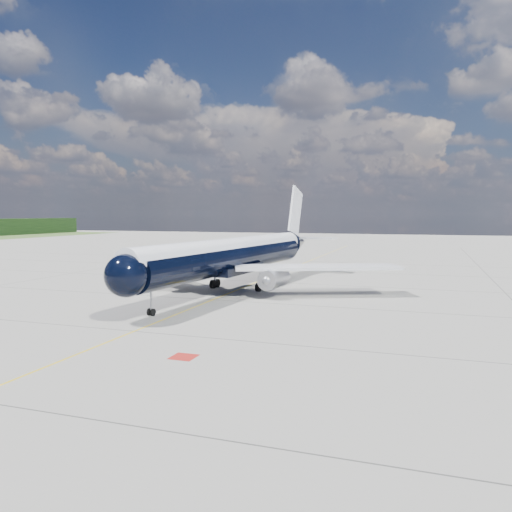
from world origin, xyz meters
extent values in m
plane|color=gray|center=(0.00, 30.00, 0.00)|extent=(320.00, 320.00, 0.00)
cube|color=#E5BB0C|center=(0.00, 25.00, 0.00)|extent=(0.16, 160.00, 0.01)
cube|color=maroon|center=(6.80, -10.00, 0.00)|extent=(1.60, 1.60, 0.01)
cylinder|color=black|center=(-0.32, 16.22, 3.99)|extent=(7.08, 36.31, 3.61)
sphere|color=black|center=(-2.15, -2.71, 3.99)|extent=(3.94, 3.94, 3.61)
cone|color=black|center=(1.84, 38.45, 4.56)|extent=(4.24, 6.97, 3.61)
cylinder|color=white|center=(-0.32, 16.22, 4.90)|extent=(6.48, 38.12, 2.82)
cube|color=black|center=(-2.17, -2.90, 4.52)|extent=(2.38, 1.36, 0.52)
cube|color=white|center=(-10.11, 18.60, 3.14)|extent=(17.84, 14.05, 0.30)
cube|color=white|center=(9.76, 16.67, 3.14)|extent=(18.68, 11.37, 0.30)
cube|color=black|center=(-0.32, 16.22, 2.66)|extent=(4.89, 9.85, 0.95)
cylinder|color=#B1B1B8|center=(-6.65, 14.92, 2.04)|extent=(2.54, 4.56, 2.13)
cylinder|color=#B1B1B8|center=(5.65, 13.73, 2.04)|extent=(2.54, 4.56, 2.13)
sphere|color=gray|center=(-6.84, 12.93, 2.04)|extent=(1.14, 1.14, 1.05)
sphere|color=gray|center=(5.46, 11.74, 2.04)|extent=(1.14, 1.14, 1.05)
cube|color=white|center=(-6.63, 15.11, 2.76)|extent=(0.50, 3.05, 1.05)
cube|color=white|center=(5.67, 13.92, 2.76)|extent=(0.50, 3.05, 1.05)
cube|color=white|center=(1.80, 37.98, 9.41)|extent=(0.88, 6.03, 8.11)
cube|color=white|center=(1.84, 38.45, 5.32)|extent=(12.59, 4.22, 0.21)
cylinder|color=gray|center=(-1.83, 0.60, 1.19)|extent=(0.19, 0.19, 2.00)
cylinder|color=black|center=(-2.02, 0.62, 0.33)|extent=(0.23, 0.68, 0.67)
cylinder|color=black|center=(-1.64, 0.58, 0.33)|extent=(0.23, 0.68, 0.67)
cylinder|color=gray|center=(-3.21, 17.93, 1.28)|extent=(0.27, 0.27, 1.81)
cylinder|color=gray|center=(2.85, 17.34, 1.28)|extent=(0.27, 0.27, 1.81)
cylinder|color=black|center=(-3.26, 17.41, 0.52)|extent=(0.53, 1.08, 1.05)
cylinder|color=black|center=(-3.16, 18.45, 0.52)|extent=(0.53, 1.08, 1.05)
cylinder|color=black|center=(2.80, 16.82, 0.52)|extent=(0.53, 1.08, 1.05)
cylinder|color=black|center=(2.90, 17.86, 0.52)|extent=(0.53, 1.08, 1.05)
camera|label=1|loc=(21.19, -37.87, 9.07)|focal=35.00mm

